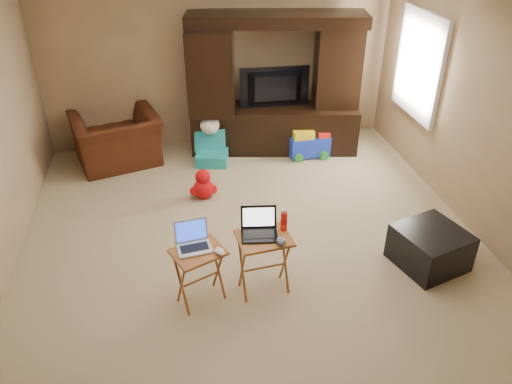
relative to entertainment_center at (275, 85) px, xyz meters
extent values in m
plane|color=tan|center=(-0.73, -2.30, -0.98)|extent=(5.50, 5.50, 0.00)
plane|color=silver|center=(-0.73, -2.30, 1.52)|extent=(5.50, 5.50, 0.00)
plane|color=tan|center=(-0.73, 0.45, 0.27)|extent=(5.00, 0.00, 5.00)
plane|color=tan|center=(-0.73, -5.05, 0.27)|extent=(5.00, 0.00, 5.00)
plane|color=tan|center=(1.77, -2.30, 0.27)|extent=(0.00, 5.50, 5.50)
plane|color=white|center=(1.75, -0.75, 0.42)|extent=(0.00, 1.20, 1.20)
cube|color=white|center=(1.73, -0.75, 0.42)|extent=(0.06, 1.14, 1.34)
cube|color=black|center=(0.00, 0.00, 0.00)|extent=(2.46, 1.01, 1.96)
imported|color=black|center=(0.00, -0.04, -0.04)|extent=(1.00, 0.15, 0.57)
imported|color=#4C1D10|center=(-2.25, -0.07, -0.62)|extent=(1.35, 1.25, 0.73)
cube|color=black|center=(1.00, -2.94, -0.78)|extent=(0.78, 0.78, 0.40)
cube|color=#9D5226|center=(-1.36, -3.05, -0.69)|extent=(0.55, 0.51, 0.58)
cube|color=#905E23|center=(-0.75, -3.02, -0.67)|extent=(0.52, 0.44, 0.63)
cube|color=silver|center=(-1.39, -3.02, -0.28)|extent=(0.33, 0.29, 0.24)
cube|color=black|center=(-0.79, -3.00, -0.23)|extent=(0.36, 0.31, 0.24)
ellipsoid|color=white|center=(-1.17, -3.12, -0.38)|extent=(0.11, 0.14, 0.05)
ellipsoid|color=#3F3E43|center=(-0.62, -3.14, -0.33)|extent=(0.10, 0.14, 0.05)
cylinder|color=red|center=(-0.55, -2.94, -0.25)|extent=(0.06, 0.06, 0.19)
camera|label=1|loc=(-1.49, -6.61, 2.36)|focal=35.00mm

